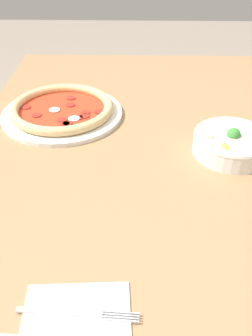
% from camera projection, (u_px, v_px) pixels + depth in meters
% --- Properties ---
extents(ground_plane, '(8.00, 8.00, 0.00)m').
position_uv_depth(ground_plane, '(148.00, 323.00, 1.34)').
color(ground_plane, gray).
extents(dining_table, '(1.38, 0.97, 0.73)m').
position_uv_depth(dining_table, '(156.00, 183.00, 0.96)').
color(dining_table, '#99724C').
rests_on(dining_table, ground_plane).
extents(pizza, '(0.34, 0.34, 0.04)m').
position_uv_depth(pizza, '(62.00, 110.00, 1.05)').
color(pizza, white).
rests_on(pizza, dining_table).
extents(bowl, '(0.18, 0.18, 0.07)m').
position_uv_depth(bowl, '(232.00, 143.00, 0.89)').
color(bowl, white).
rests_on(bowl, dining_table).
extents(napkin, '(0.17, 0.17, 0.00)m').
position_uv_depth(napkin, '(75.00, 331.00, 0.54)').
color(napkin, white).
rests_on(napkin, dining_table).
extents(fork, '(0.02, 0.18, 0.00)m').
position_uv_depth(fork, '(76.00, 314.00, 0.55)').
color(fork, silver).
rests_on(fork, napkin).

